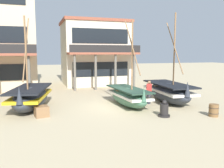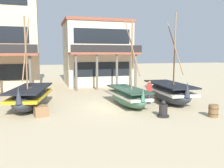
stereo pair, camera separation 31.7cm
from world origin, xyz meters
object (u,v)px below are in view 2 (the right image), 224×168
object	(u,v)px
fisherman_by_hull	(149,92)
wooden_barrel	(213,111)
fishing_boat_near_left	(31,97)
capstan_winch	(163,110)
fishing_boat_centre_large	(169,92)
cargo_crate	(41,111)
fishing_boat_far_right	(128,96)
harbor_building_main	(96,53)

from	to	relation	value
fisherman_by_hull	wooden_barrel	xyz separation A→B (m)	(1.96, -4.09, -0.48)
fishing_boat_near_left	capstan_winch	size ratio (longest dim) A/B	6.09
fishing_boat_near_left	fisherman_by_hull	size ratio (longest dim) A/B	3.38
fishing_boat_centre_large	wooden_barrel	xyz separation A→B (m)	(0.35, -4.14, -0.41)
fisherman_by_hull	cargo_crate	xyz separation A→B (m)	(-7.23, -1.16, -0.53)
wooden_barrel	cargo_crate	size ratio (longest dim) A/B	0.98
fisherman_by_hull	fishing_boat_far_right	bearing A→B (deg)	-174.09
fisherman_by_hull	cargo_crate	distance (m)	7.35
fishing_boat_centre_large	fisherman_by_hull	world-z (taller)	fishing_boat_centre_large
fishing_boat_near_left	fisherman_by_hull	xyz separation A→B (m)	(7.85, -0.91, 0.08)
cargo_crate	wooden_barrel	bearing A→B (deg)	-17.73
fishing_boat_far_right	capstan_winch	world-z (taller)	fishing_boat_far_right
capstan_winch	harbor_building_main	size ratio (longest dim) A/B	0.12
fishing_boat_far_right	harbor_building_main	xyz separation A→B (m)	(0.61, 12.08, 2.89)
fisherman_by_hull	harbor_building_main	distance (m)	12.26
capstan_winch	cargo_crate	xyz separation A→B (m)	(-6.54, 2.10, -0.07)
fisherman_by_hull	wooden_barrel	size ratio (longest dim) A/B	2.41
capstan_winch	harbor_building_main	xyz separation A→B (m)	(-0.32, 15.17, 3.20)
fishing_boat_far_right	cargo_crate	size ratio (longest dim) A/B	7.93
cargo_crate	fishing_boat_near_left	bearing A→B (deg)	106.55
fishing_boat_near_left	fisherman_by_hull	distance (m)	7.90
fishing_boat_centre_large	fisherman_by_hull	xyz separation A→B (m)	(-1.61, -0.04, 0.07)
fishing_boat_near_left	harbor_building_main	size ratio (longest dim) A/B	0.70
fishing_boat_centre_large	fishing_boat_far_right	xyz separation A→B (m)	(-3.23, -0.21, -0.09)
fisherman_by_hull	wooden_barrel	world-z (taller)	fisherman_by_hull
fishing_boat_centre_large	cargo_crate	distance (m)	8.93
fishing_boat_far_right	harbor_building_main	world-z (taller)	harbor_building_main
fishing_boat_near_left	wooden_barrel	bearing A→B (deg)	-27.03
fisherman_by_hull	capstan_winch	size ratio (longest dim) A/B	1.80
fishing_boat_centre_large	cargo_crate	world-z (taller)	fishing_boat_centre_large
capstan_winch	wooden_barrel	world-z (taller)	capstan_winch
capstan_winch	fishing_boat_near_left	bearing A→B (deg)	149.77
fishing_boat_near_left	cargo_crate	size ratio (longest dim) A/B	7.94
fishing_boat_centre_large	wooden_barrel	size ratio (longest dim) A/B	8.89
fishing_boat_centre_large	fishing_boat_far_right	distance (m)	3.24
fishing_boat_far_right	fisherman_by_hull	bearing A→B (deg)	5.91
fishing_boat_far_right	wooden_barrel	size ratio (longest dim) A/B	8.13
harbor_building_main	fishing_boat_near_left	bearing A→B (deg)	-121.83
fishing_boat_near_left	harbor_building_main	xyz separation A→B (m)	(6.83, 11.00, 2.81)
fisherman_by_hull	capstan_winch	bearing A→B (deg)	-102.06
fishing_boat_near_left	capstan_winch	xyz separation A→B (m)	(7.15, -4.17, -0.39)
capstan_winch	wooden_barrel	bearing A→B (deg)	-17.47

